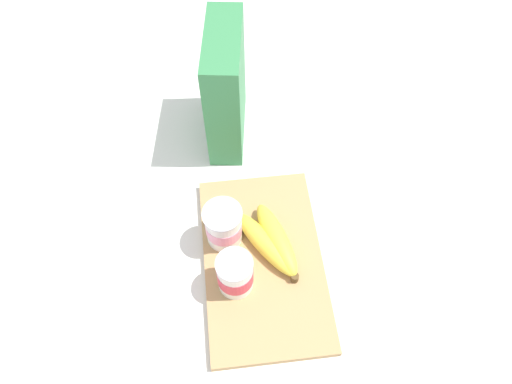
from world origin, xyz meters
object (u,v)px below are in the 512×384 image
Objects in this scene: yogurt_cup_front at (235,274)px; banana_bunch at (272,241)px; yogurt_cup_back at (224,226)px; cutting_board at (263,261)px; cereal_box at (226,88)px.

banana_bunch is at bearing -47.70° from yogurt_cup_front.
yogurt_cup_front is 0.09m from yogurt_cup_back.
cutting_board is 1.42× the size of cereal_box.
yogurt_cup_front reaches higher than cutting_board.
banana_bunch is at bearing -161.67° from cereal_box.
cereal_box reaches higher than yogurt_cup_front.
yogurt_cup_front is at bearing 126.49° from cutting_board.
cereal_box reaches higher than yogurt_cup_back.
yogurt_cup_back is (-0.27, 0.03, -0.06)m from cereal_box.
yogurt_cup_back is at bearing 50.64° from cutting_board.
yogurt_cup_back is (0.09, 0.01, 0.00)m from yogurt_cup_front.
yogurt_cup_back reaches higher than banana_bunch.
cutting_board is 4.02× the size of yogurt_cup_back.
cereal_box is at bearing -2.79° from yogurt_cup_front.
cereal_box is 2.95× the size of yogurt_cup_front.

